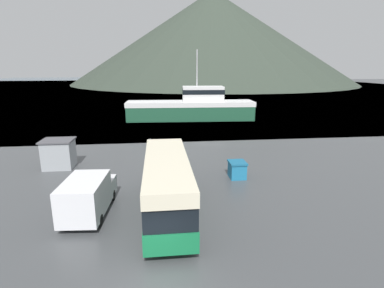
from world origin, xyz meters
TOP-DOWN VIEW (x-y plane):
  - water_surface at (0.00, 144.28)m, footprint 240.00×240.00m
  - hill_backdrop at (30.99, 160.64)m, footprint 150.20×150.20m
  - tour_bus at (0.74, 6.66)m, footprint 2.58×10.18m
  - delivery_van at (-3.97, 6.90)m, footprint 2.58×5.57m
  - fishing_boat at (6.10, 39.77)m, footprint 21.37×5.67m
  - storage_bin at (6.50, 11.98)m, footprint 1.35×1.54m
  - dock_kiosk at (-8.44, 16.22)m, footprint 2.68×2.34m
  - small_boat at (15.17, 52.56)m, footprint 6.73×3.98m
  - mooring_bollard at (-0.62, 22.62)m, footprint 0.38×0.38m

SIDE VIEW (x-z plane):
  - water_surface at x=0.00m, z-range 0.00..0.00m
  - small_boat at x=15.17m, z-range 0.00..0.83m
  - mooring_bollard at x=-0.62m, z-range 0.04..0.98m
  - storage_bin at x=6.50m, z-range 0.01..1.35m
  - delivery_van at x=-3.97m, z-range 0.07..2.47m
  - dock_kiosk at x=-8.44m, z-range 0.01..2.55m
  - tour_bus at x=0.74m, z-range 0.20..3.63m
  - fishing_boat at x=6.10m, z-range -3.50..7.90m
  - hill_backdrop at x=30.99m, z-range 0.00..48.14m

